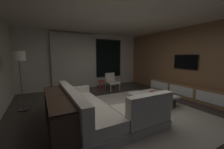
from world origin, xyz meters
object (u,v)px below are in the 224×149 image
object	(u,v)px
side_stool	(101,82)
coffee_table	(152,99)
console_table_behind_couch	(57,111)
sectional_couch	(99,110)
book_stack_on_coffee_table	(154,92)
standing_lamp	(19,60)
media_console	(185,91)
mounted_tv	(185,62)
accent_chair_near_window	(111,80)

from	to	relation	value
side_stool	coffee_table	bearing A→B (deg)	-74.72
coffee_table	console_table_behind_couch	bearing A→B (deg)	-178.18
sectional_couch	book_stack_on_coffee_table	distance (m)	2.02
standing_lamp	media_console	bearing A→B (deg)	-15.73
mounted_tv	standing_lamp	bearing A→B (deg)	166.71
coffee_table	media_console	bearing A→B (deg)	-0.27
media_console	console_table_behind_couch	xyz separation A→B (m)	(-4.56, -0.08, 0.16)
side_stool	console_table_behind_couch	xyz separation A→B (m)	(-2.19, -2.59, 0.04)
media_console	mounted_tv	distance (m)	1.13
standing_lamp	sectional_couch	bearing A→B (deg)	-45.69
accent_chair_near_window	side_stool	distance (m)	0.50
mounted_tv	standing_lamp	xyz separation A→B (m)	(-5.50, 1.30, 0.12)
book_stack_on_coffee_table	side_stool	distance (m)	2.64
media_console	console_table_behind_couch	distance (m)	4.56
accent_chair_near_window	media_console	bearing A→B (deg)	-52.30
sectional_couch	media_console	world-z (taller)	sectional_couch
side_stool	standing_lamp	bearing A→B (deg)	-161.08
coffee_table	accent_chair_near_window	xyz separation A→B (m)	(-0.20, 2.43, 0.25)
coffee_table	sectional_couch	bearing A→B (deg)	-173.51
book_stack_on_coffee_table	side_stool	world-z (taller)	book_stack_on_coffee_table
coffee_table	mounted_tv	bearing A→B (deg)	5.83
standing_lamp	mounted_tv	bearing A→B (deg)	-13.29
sectional_couch	standing_lamp	world-z (taller)	standing_lamp
accent_chair_near_window	side_stool	bearing A→B (deg)	171.55
side_stool	standing_lamp	distance (m)	3.30
standing_lamp	console_table_behind_couch	bearing A→B (deg)	-64.35
coffee_table	book_stack_on_coffee_table	bearing A→B (deg)	-33.84
console_table_behind_couch	accent_chair_near_window	bearing A→B (deg)	43.28
accent_chair_near_window	mounted_tv	size ratio (longest dim) A/B	0.81
media_console	standing_lamp	xyz separation A→B (m)	(-5.32, 1.50, 1.22)
coffee_table	mounted_tv	distance (m)	2.21
side_stool	mounted_tv	size ratio (longest dim) A/B	0.48
accent_chair_near_window	console_table_behind_couch	world-z (taller)	accent_chair_near_window
media_console	standing_lamp	bearing A→B (deg)	164.27
sectional_couch	console_table_behind_couch	size ratio (longest dim) A/B	1.19
console_table_behind_couch	standing_lamp	xyz separation A→B (m)	(-0.76, 1.58, 1.06)
side_stool	mounted_tv	xyz separation A→B (m)	(2.55, -2.31, 0.98)
sectional_couch	console_table_behind_couch	xyz separation A→B (m)	(-0.91, 0.13, 0.12)
sectional_couch	console_table_behind_couch	bearing A→B (deg)	171.80
sectional_couch	side_stool	distance (m)	3.01
book_stack_on_coffee_table	standing_lamp	distance (m)	4.12
mounted_tv	standing_lamp	size ratio (longest dim) A/B	0.56
side_stool	sectional_couch	bearing A→B (deg)	-115.11
sectional_couch	console_table_behind_couch	world-z (taller)	sectional_couch
mounted_tv	side_stool	bearing A→B (deg)	137.83
book_stack_on_coffee_table	media_console	size ratio (longest dim) A/B	0.08
accent_chair_near_window	console_table_behind_couch	size ratio (longest dim) A/B	0.37
side_stool	media_console	world-z (taller)	media_console
book_stack_on_coffee_table	console_table_behind_couch	bearing A→B (deg)	-178.81
coffee_table	standing_lamp	distance (m)	4.13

